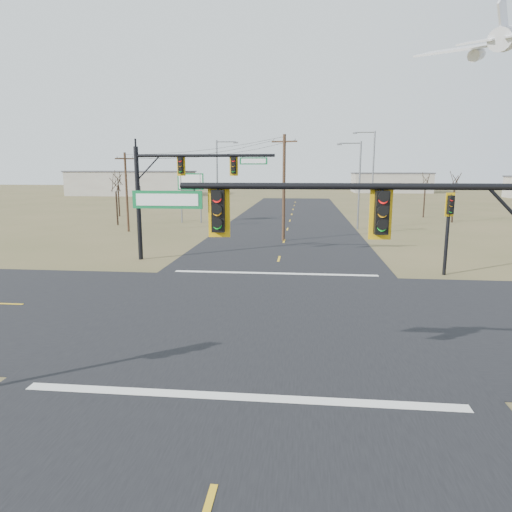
{
  "coord_description": "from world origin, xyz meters",
  "views": [
    {
      "loc": [
        1.63,
        -18.76,
        6.05
      ],
      "look_at": [
        -0.44,
        1.0,
        2.29
      ],
      "focal_mm": 32.0,
      "sensor_mm": 36.0,
      "label": 1
    }
  ],
  "objects": [
    {
      "name": "utility_pole_near",
      "position": [
        -0.08,
        20.25,
        4.67
      ],
      "size": [
        2.16,
        0.6,
        8.96
      ],
      "rotation": [
        0.0,
        0.0,
        -0.22
      ],
      "color": "#48301E",
      "rests_on": "ground"
    },
    {
      "name": "streetlight_a",
      "position": [
        7.02,
        29.0,
        4.98
      ],
      "size": [
        2.48,
        0.32,
        8.87
      ],
      "rotation": [
        0.0,
        0.0,
        -0.2
      ],
      "color": "slate",
      "rests_on": "ground"
    },
    {
      "name": "mast_arm_near",
      "position": [
        3.49,
        -7.5,
        4.58
      ],
      "size": [
        10.33,
        0.43,
        6.26
      ],
      "rotation": [
        0.0,
        0.0,
        0.06
      ],
      "color": "black",
      "rests_on": "ground"
    },
    {
      "name": "mast_arm_far",
      "position": [
        -6.58,
        11.01,
        5.43
      ],
      "size": [
        9.33,
        0.43,
        7.56
      ],
      "rotation": [
        0.0,
        0.0,
        0.06
      ],
      "color": "black",
      "rests_on": "ground"
    },
    {
      "name": "bare_tree_a",
      "position": [
        -18.94,
        29.86,
        4.62
      ],
      "size": [
        2.88,
        2.88,
        5.84
      ],
      "rotation": [
        0.0,
        0.0,
        0.24
      ],
      "color": "black",
      "rests_on": "ground"
    },
    {
      "name": "utility_pole_far",
      "position": [
        -15.69,
        24.74,
        4.07
      ],
      "size": [
        1.81,
        0.77,
        7.7
      ],
      "rotation": [
        0.0,
        0.0,
        0.36
      ],
      "color": "#48301E",
      "rests_on": "ground"
    },
    {
      "name": "warehouse_mid",
      "position": [
        25.0,
        110.0,
        2.5
      ],
      "size": [
        20.0,
        12.0,
        5.0
      ],
      "primitive_type": "cube",
      "color": "#A9A596",
      "rests_on": "ground"
    },
    {
      "name": "bare_tree_d",
      "position": [
        17.02,
        41.96,
        4.84
      ],
      "size": [
        2.33,
        2.33,
        6.01
      ],
      "rotation": [
        0.0,
        0.0,
        0.02
      ],
      "color": "black",
      "rests_on": "ground"
    },
    {
      "name": "streetlight_b",
      "position": [
        11.16,
        48.94,
        6.43
      ],
      "size": [
        3.19,
        0.37,
        11.45
      ],
      "rotation": [
        0.0,
        0.0,
        -0.14
      ],
      "color": "slate",
      "rests_on": "ground"
    },
    {
      "name": "warehouse_left",
      "position": [
        -40.0,
        90.0,
        2.75
      ],
      "size": [
        28.0,
        14.0,
        5.5
      ],
      "primitive_type": "cube",
      "color": "#A9A596",
      "rests_on": "ground"
    },
    {
      "name": "stop_bar_far",
      "position": [
        0.0,
        7.5,
        0.03
      ],
      "size": [
        12.0,
        0.4,
        0.01
      ],
      "primitive_type": "cube",
      "color": "silver",
      "rests_on": "road_ns"
    },
    {
      "name": "streetlight_c",
      "position": [
        -8.54,
        35.75,
        5.33
      ],
      "size": [
        2.64,
        0.25,
        9.49
      ],
      "rotation": [
        0.0,
        0.0,
        -0.02
      ],
      "color": "slate",
      "rests_on": "ground"
    },
    {
      "name": "ground",
      "position": [
        0.0,
        0.0,
        0.0
      ],
      "size": [
        320.0,
        320.0,
        0.0
      ],
      "primitive_type": "plane",
      "color": "brown",
      "rests_on": "ground"
    },
    {
      "name": "road_ns",
      "position": [
        0.0,
        0.0,
        0.01
      ],
      "size": [
        14.0,
        160.0,
        0.02
      ],
      "primitive_type": "cube",
      "color": "black",
      "rests_on": "ground"
    },
    {
      "name": "highway_sign",
      "position": [
        -11.3,
        32.91,
        4.03
      ],
      "size": [
        3.02,
        0.15,
        5.66
      ],
      "rotation": [
        0.0,
        0.0,
        -0.0
      ],
      "color": "slate",
      "rests_on": "ground"
    },
    {
      "name": "pedestal_signal_ne",
      "position": [
        9.88,
        8.15,
        3.45
      ],
      "size": [
        0.65,
        0.57,
        4.81
      ],
      "rotation": [
        0.0,
        0.0,
        0.29
      ],
      "color": "black",
      "rests_on": "ground"
    },
    {
      "name": "bare_tree_c",
      "position": [
        18.84,
        36.26,
        4.89
      ],
      "size": [
        3.36,
        3.36,
        6.23
      ],
      "rotation": [
        0.0,
        0.0,
        0.34
      ],
      "color": "black",
      "rests_on": "ground"
    },
    {
      "name": "stop_bar_near",
      "position": [
        0.0,
        -7.5,
        0.03
      ],
      "size": [
        12.0,
        0.4,
        0.01
      ],
      "primitive_type": "cube",
      "color": "silver",
      "rests_on": "road_ns"
    },
    {
      "name": "road_ew",
      "position": [
        0.0,
        0.0,
        0.01
      ],
      "size": [
        160.0,
        14.0,
        0.02
      ],
      "primitive_type": "cube",
      "color": "black",
      "rests_on": "ground"
    },
    {
      "name": "bare_tree_b",
      "position": [
        -22.58,
        39.2,
        5.03
      ],
      "size": [
        3.27,
        3.27,
        6.29
      ],
      "rotation": [
        0.0,
        0.0,
        0.43
      ],
      "color": "black",
      "rests_on": "ground"
    }
  ]
}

